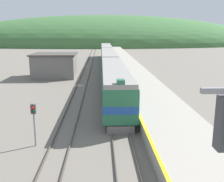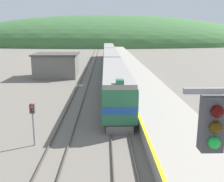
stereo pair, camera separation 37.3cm
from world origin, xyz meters
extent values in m
cube|color=#4C443D|center=(-0.72, 70.00, 0.08)|extent=(0.08, 180.00, 0.16)
cube|color=#4C443D|center=(0.72, 70.00, 0.08)|extent=(0.08, 180.00, 0.16)
cube|color=#4C443D|center=(-5.38, 70.00, 0.08)|extent=(0.08, 180.00, 0.16)
cube|color=#4C443D|center=(-3.95, 70.00, 0.08)|extent=(0.08, 180.00, 0.16)
cube|color=#9E9689|center=(4.46, 50.00, 0.54)|extent=(5.55, 140.00, 1.09)
cube|color=yellow|center=(1.80, 50.00, 1.09)|extent=(0.24, 140.00, 0.01)
ellipsoid|color=#3D6B38|center=(0.00, 164.79, 0.00)|extent=(197.31, 88.79, 35.36)
cube|color=slate|center=(-10.15, 45.97, 2.06)|extent=(7.53, 6.63, 4.12)
cube|color=#47423D|center=(-10.15, 45.97, 4.24)|extent=(8.03, 7.13, 0.24)
cube|color=black|center=(0.00, 28.57, 0.42)|extent=(2.45, 20.65, 0.85)
cube|color=#286B47|center=(0.00, 28.57, 2.36)|extent=(2.98, 21.97, 3.02)
cube|color=#1E4C99|center=(0.00, 28.57, 2.12)|extent=(3.01, 21.99, 0.66)
cube|color=black|center=(0.00, 28.57, 3.02)|extent=(3.01, 20.65, 0.91)
cube|color=gray|center=(0.00, 28.57, 4.07)|extent=(2.80, 21.97, 0.40)
cube|color=black|center=(0.00, 18.72, 3.02)|extent=(3.02, 2.20, 1.21)
cube|color=#286B47|center=(0.00, 18.04, 4.45)|extent=(0.64, 0.80, 0.36)
cube|color=slate|center=(0.00, 17.79, 0.38)|extent=(2.33, 0.40, 0.77)
cube|color=black|center=(0.00, 51.75, 0.42)|extent=(2.45, 21.24, 0.85)
cube|color=#286B47|center=(0.00, 51.75, 2.36)|extent=(2.98, 22.60, 3.02)
cube|color=#1E4C99|center=(0.00, 51.75, 2.12)|extent=(3.01, 22.62, 0.66)
cube|color=black|center=(0.00, 51.75, 3.02)|extent=(3.01, 21.24, 0.91)
cube|color=gray|center=(0.00, 51.75, 4.07)|extent=(2.80, 22.60, 0.40)
cube|color=black|center=(0.00, 75.25, 0.42)|extent=(2.45, 21.24, 0.85)
cube|color=#286B47|center=(0.00, 75.25, 2.36)|extent=(2.98, 22.60, 3.02)
cube|color=#1E4C99|center=(0.00, 75.25, 2.12)|extent=(3.01, 22.62, 0.66)
cube|color=black|center=(0.00, 75.25, 3.02)|extent=(3.01, 21.24, 0.91)
cube|color=gray|center=(0.00, 75.25, 4.07)|extent=(2.80, 22.60, 0.40)
cylinder|color=gray|center=(-6.55, 15.86, 1.65)|extent=(0.14, 0.14, 3.31)
cube|color=#424247|center=(-6.55, 15.86, 2.90)|extent=(0.36, 0.28, 0.71)
sphere|color=red|center=(-6.55, 15.69, 3.04)|extent=(0.22, 0.22, 0.22)
sphere|color=black|center=(-6.55, 15.69, 2.76)|extent=(0.22, 0.22, 0.22)
camera|label=1|loc=(-1.56, -2.67, 8.49)|focal=42.00mm
camera|label=2|loc=(-1.19, -2.68, 8.49)|focal=42.00mm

